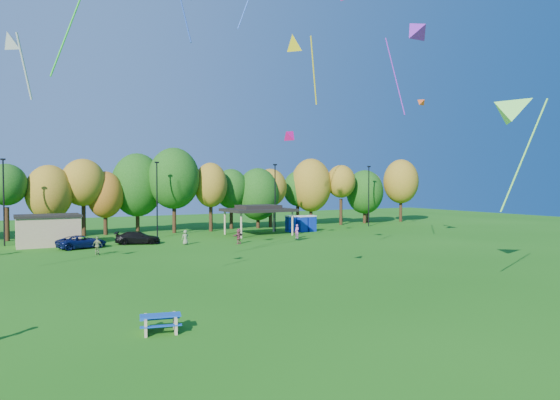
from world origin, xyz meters
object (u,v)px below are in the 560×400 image
porta_potties (301,223)px  car_c (82,242)px  picnic_table (160,322)px  car_d (138,238)px

porta_potties → car_c: size_ratio=0.79×
porta_potties → picnic_table: porta_potties is taller
car_c → picnic_table: bearing=164.2°
picnic_table → porta_potties: bearing=64.0°
porta_potties → picnic_table: bearing=-129.1°
porta_potties → car_d: porta_potties is taller
car_c → car_d: bearing=-95.3°
picnic_table → car_d: size_ratio=0.43×
porta_potties → car_d: 22.58m
porta_potties → picnic_table: 45.71m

